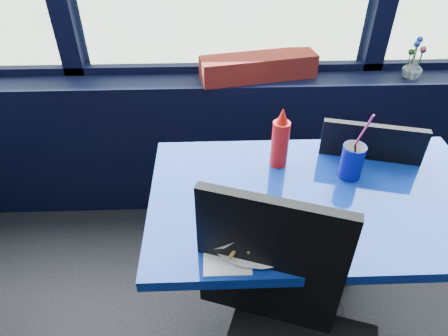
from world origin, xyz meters
TOP-DOWN VIEW (x-y plane):
  - window_sill at (0.00, 2.87)m, footprint 5.00×0.26m
  - near_table at (0.30, 2.00)m, footprint 1.20×0.70m
  - chair_near_front at (0.12, 1.58)m, footprint 0.58×0.58m
  - chair_near_back at (0.51, 2.32)m, footprint 0.50×0.50m
  - planter_box at (0.17, 2.85)m, footprint 0.60×0.26m
  - flower_vase at (0.95, 2.82)m, footprint 0.13×0.13m
  - food_basket at (0.07, 1.80)m, footprint 0.31×0.31m
  - ketchup_bottle at (0.18, 2.19)m, footprint 0.07×0.07m
  - soda_cup at (0.43, 2.10)m, footprint 0.08×0.08m
  - napkin at (-0.04, 1.74)m, footprint 0.14×0.14m

SIDE VIEW (x-z plane):
  - window_sill at x=0.00m, z-range 0.00..0.80m
  - chair_near_back at x=0.51m, z-range 0.07..0.97m
  - near_table at x=0.30m, z-range 0.19..0.94m
  - chair_near_front at x=0.12m, z-range 0.08..1.08m
  - napkin at x=-0.04m, z-range 0.75..0.75m
  - food_basket at x=0.07m, z-range 0.74..0.83m
  - soda_cup at x=0.43m, z-range 0.68..0.96m
  - ketchup_bottle at x=0.18m, z-range 0.74..0.98m
  - planter_box at x=0.17m, z-range 0.80..0.92m
  - flower_vase at x=0.95m, z-range 0.76..0.97m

